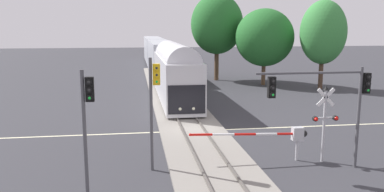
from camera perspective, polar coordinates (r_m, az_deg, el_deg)
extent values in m
plane|color=#333338|center=(26.69, -0.02, -5.09)|extent=(220.00, 220.00, 0.00)
cube|color=beige|center=(26.69, -0.02, -5.08)|extent=(44.00, 0.20, 0.01)
cube|color=gray|center=(26.67, -0.02, -4.90)|extent=(4.40, 80.00, 0.18)
cube|color=#56514C|center=(26.54, -1.56, -4.63)|extent=(0.10, 80.00, 0.14)
cube|color=#56514C|center=(26.74, 1.50, -4.51)|extent=(0.10, 80.00, 0.14)
cube|color=silver|center=(36.83, -2.49, 2.70)|extent=(3.00, 16.52, 3.90)
cube|color=black|center=(28.80, -0.77, -0.53)|extent=(2.76, 0.08, 2.15)
cylinder|color=silver|center=(36.65, -2.51, 5.54)|extent=(2.76, 14.87, 2.76)
sphere|color=#F4F2CC|center=(28.86, -1.75, -1.89)|extent=(0.24, 0.24, 0.24)
sphere|color=#F4F2CC|center=(28.99, 0.22, -1.83)|extent=(0.24, 0.24, 0.24)
cube|color=#B7BCC6|center=(56.01, -4.56, 5.55)|extent=(3.00, 20.44, 4.60)
cube|color=black|center=(56.11, -3.02, 5.88)|extent=(0.04, 18.39, 0.90)
cube|color=red|center=(56.24, -2.99, 4.41)|extent=(0.04, 18.80, 0.36)
cube|color=#B7BCC6|center=(77.27, -5.65, 6.75)|extent=(3.00, 20.44, 4.60)
cube|color=black|center=(77.34, -4.53, 7.00)|extent=(0.04, 18.39, 0.90)
cube|color=red|center=(77.43, -4.50, 5.92)|extent=(0.04, 18.80, 0.36)
cylinder|color=#B7B7BC|center=(21.56, 14.96, -7.62)|extent=(0.14, 0.14, 1.10)
cube|color=#B7B7BC|center=(21.31, 15.07, -5.31)|extent=(0.56, 0.40, 0.70)
sphere|color=black|center=(21.45, 15.93, -5.25)|extent=(0.36, 0.36, 0.36)
cylinder|color=red|center=(21.09, 13.65, -5.36)|extent=(1.14, 0.12, 0.16)
cylinder|color=white|center=(20.69, 10.72, -5.45)|extent=(1.14, 0.12, 0.16)
cylinder|color=red|center=(20.34, 7.69, -5.52)|extent=(1.14, 0.12, 0.16)
cylinder|color=white|center=(20.06, 4.56, -5.59)|extent=(1.14, 0.12, 0.16)
cylinder|color=red|center=(19.83, 1.35, -5.63)|extent=(1.14, 0.12, 0.16)
sphere|color=red|center=(19.74, -0.28, -5.65)|extent=(0.14, 0.14, 0.14)
cylinder|color=#B2B2B7|center=(21.40, 18.59, -4.22)|extent=(0.14, 0.14, 3.78)
cube|color=white|center=(21.07, 18.85, -0.17)|extent=(0.98, 0.05, 0.98)
cube|color=white|center=(21.07, 18.85, -0.17)|extent=(0.98, 0.05, 0.98)
cube|color=#B2B2B7|center=(21.30, 18.66, -3.03)|extent=(1.10, 0.08, 0.08)
cylinder|color=black|center=(20.97, 17.44, -3.17)|extent=(0.26, 0.18, 0.26)
cylinder|color=black|center=(21.47, 20.09, -3.02)|extent=(0.26, 0.18, 0.26)
sphere|color=red|center=(20.88, 17.56, -3.23)|extent=(0.20, 0.20, 0.20)
sphere|color=red|center=(21.38, 20.22, -3.08)|extent=(0.20, 0.20, 0.20)
cone|color=black|center=(21.02, 18.90, 1.10)|extent=(0.28, 0.28, 0.22)
cylinder|color=#4C4C51|center=(20.98, 22.97, -2.96)|extent=(0.16, 0.16, 5.06)
cube|color=black|center=(20.84, 23.95, 1.73)|extent=(0.34, 0.26, 1.00)
sphere|color=#262626|center=(20.67, 24.24, 2.54)|extent=(0.20, 0.20, 0.20)
cylinder|color=black|center=(20.65, 24.28, 2.53)|extent=(0.24, 0.10, 0.24)
sphere|color=#262626|center=(20.71, 24.17, 1.66)|extent=(0.20, 0.20, 0.20)
cylinder|color=black|center=(20.69, 24.22, 1.65)|extent=(0.24, 0.10, 0.24)
sphere|color=green|center=(20.75, 24.11, 0.79)|extent=(0.20, 0.20, 0.20)
cylinder|color=black|center=(20.73, 24.16, 0.78)|extent=(0.24, 0.10, 0.24)
cylinder|color=#4C4C51|center=(19.36, 16.72, 3.24)|extent=(5.29, 0.12, 0.12)
cube|color=black|center=(18.74, 11.48, 1.25)|extent=(0.34, 0.26, 1.00)
sphere|color=#262626|center=(18.56, 11.67, 2.15)|extent=(0.20, 0.20, 0.20)
cylinder|color=black|center=(18.53, 11.71, 2.14)|extent=(0.24, 0.10, 0.24)
sphere|color=#262626|center=(18.60, 11.64, 1.18)|extent=(0.20, 0.20, 0.20)
cylinder|color=black|center=(18.57, 11.67, 1.16)|extent=(0.24, 0.10, 0.24)
sphere|color=green|center=(18.65, 11.60, 0.20)|extent=(0.20, 0.20, 0.20)
cylinder|color=black|center=(18.63, 11.64, 0.19)|extent=(0.24, 0.10, 0.24)
cylinder|color=#4C4C51|center=(18.99, -5.94, -2.78)|extent=(0.16, 0.16, 5.53)
cube|color=gold|center=(18.67, -5.19, 3.14)|extent=(0.34, 0.26, 1.00)
sphere|color=#262626|center=(18.49, -5.18, 4.07)|extent=(0.20, 0.20, 0.20)
cylinder|color=gold|center=(18.46, -5.17, 4.06)|extent=(0.24, 0.10, 0.24)
sphere|color=#262626|center=(18.52, -5.16, 3.08)|extent=(0.20, 0.20, 0.20)
cylinder|color=gold|center=(18.49, -5.16, 3.07)|extent=(0.24, 0.10, 0.24)
sphere|color=green|center=(18.57, -5.15, 2.10)|extent=(0.20, 0.20, 0.20)
cylinder|color=gold|center=(18.54, -5.14, 2.09)|extent=(0.24, 0.10, 0.24)
cylinder|color=#4C4C51|center=(16.71, -15.31, -5.32)|extent=(0.16, 0.16, 5.28)
cube|color=black|center=(16.30, -14.63, 0.95)|extent=(0.34, 0.26, 1.00)
sphere|color=#262626|center=(16.10, -14.73, 1.99)|extent=(0.20, 0.20, 0.20)
cylinder|color=black|center=(16.07, -14.75, 1.98)|extent=(0.24, 0.10, 0.24)
sphere|color=#262626|center=(16.15, -14.68, 0.87)|extent=(0.20, 0.20, 0.20)
cylinder|color=black|center=(16.12, -14.70, 0.85)|extent=(0.24, 0.10, 0.24)
sphere|color=green|center=(16.20, -14.63, -0.25)|extent=(0.20, 0.20, 0.20)
cylinder|color=black|center=(16.17, -14.65, -0.27)|extent=(0.24, 0.10, 0.24)
cylinder|color=#4C3828|center=(46.61, 18.19, 3.24)|extent=(0.50, 0.50, 3.71)
ellipsoid|color=#38843D|center=(46.33, 18.50, 8.77)|extent=(5.06, 5.06, 7.06)
cylinder|color=brown|center=(48.40, 10.33, 3.45)|extent=(0.48, 0.48, 3.12)
ellipsoid|color=#236628|center=(48.12, 10.48, 8.34)|extent=(6.95, 6.95, 6.85)
cylinder|color=brown|center=(51.84, 3.58, 4.73)|extent=(0.56, 0.56, 4.40)
ellipsoid|color=#236628|center=(51.62, 3.64, 10.37)|extent=(6.74, 6.74, 7.72)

